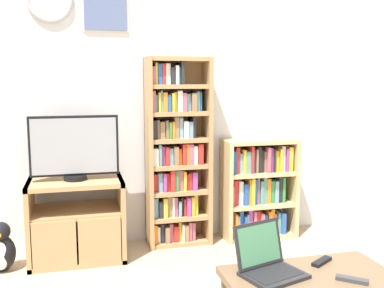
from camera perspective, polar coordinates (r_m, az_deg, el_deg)
wall_back at (r=4.02m, az=-2.98°, el=6.17°), size 6.51×0.09×2.60m
tv_stand at (r=3.79m, az=-14.42°, el=-9.23°), size 0.75×0.51×0.65m
television at (r=3.65m, az=-14.70°, el=-0.47°), size 0.69×0.18×0.51m
bookshelf_tall at (r=3.92m, az=-2.06°, el=-1.30°), size 0.55×0.27×1.64m
bookshelf_short at (r=4.20m, az=8.25°, el=-5.63°), size 0.68×0.29×0.91m
coffee_table at (r=2.58m, az=14.86°, el=-16.85°), size 0.91×0.50×0.41m
laptop at (r=2.51m, az=9.56°, el=-14.55°), size 0.38×0.36×0.26m
remote_near_laptop at (r=2.55m, az=19.65°, el=-15.92°), size 0.15×0.14×0.02m
remote_far_from_laptop at (r=2.73m, az=16.15°, el=-14.14°), size 0.16×0.12×0.02m
penguin_figurine at (r=3.77m, az=-23.08°, el=-12.18°), size 0.21×0.19×0.38m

